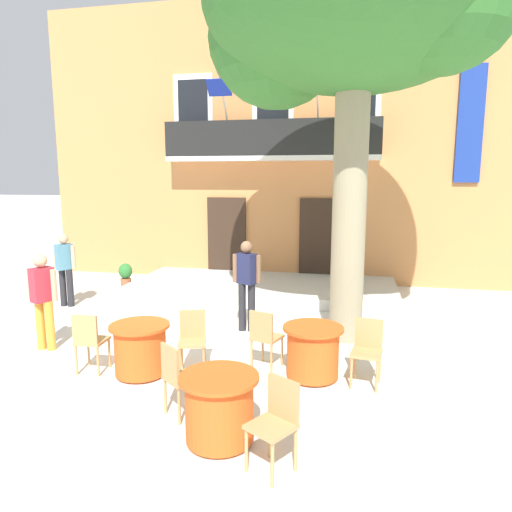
% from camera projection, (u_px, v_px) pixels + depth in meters
% --- Properties ---
extents(ground_plane, '(120.00, 120.00, 0.00)m').
position_uv_depth(ground_plane, '(179.00, 338.00, 8.32)').
color(ground_plane, silver).
extents(building_facade, '(13.00, 5.09, 7.50)m').
position_uv_depth(building_facade, '(284.00, 148.00, 14.26)').
color(building_facade, '#CC844C').
rests_on(building_facade, ground).
extents(entrance_step_platform, '(6.53, 2.79, 0.25)m').
position_uv_depth(entrance_step_platform, '(263.00, 287.00, 11.61)').
color(entrance_step_platform, silver).
rests_on(entrance_step_platform, ground).
extents(plane_tree, '(5.12, 4.49, 7.19)m').
position_uv_depth(plane_tree, '(351.00, 7.00, 7.42)').
color(plane_tree, gray).
rests_on(plane_tree, ground).
extents(cafe_table_near_tree, '(0.86, 0.86, 0.76)m').
position_uv_depth(cafe_table_near_tree, '(219.00, 408.00, 4.99)').
color(cafe_table_near_tree, '#EA561E').
rests_on(cafe_table_near_tree, ground).
extents(cafe_chair_near_tree_0, '(0.55, 0.55, 0.91)m').
position_uv_depth(cafe_chair_near_tree_0, '(276.00, 418.00, 4.51)').
color(cafe_chair_near_tree_0, tan).
rests_on(cafe_chair_near_tree_0, ground).
extents(cafe_chair_near_tree_1, '(0.56, 0.56, 0.91)m').
position_uv_depth(cafe_chair_near_tree_1, '(178.00, 375.00, 5.50)').
color(cafe_chair_near_tree_1, tan).
rests_on(cafe_chair_near_tree_1, ground).
extents(cafe_table_middle, '(0.86, 0.86, 0.76)m').
position_uv_depth(cafe_table_middle, '(140.00, 349.00, 6.71)').
color(cafe_table_middle, '#EA561E').
rests_on(cafe_table_middle, ground).
extents(cafe_chair_middle_0, '(0.49, 0.49, 0.91)m').
position_uv_depth(cafe_chair_middle_0, '(192.00, 337.00, 6.81)').
color(cafe_chair_middle_0, tan).
rests_on(cafe_chair_middle_0, ground).
extents(cafe_chair_middle_1, '(0.42, 0.42, 0.91)m').
position_uv_depth(cafe_chair_middle_1, '(89.00, 339.00, 6.73)').
color(cafe_chair_middle_1, tan).
rests_on(cafe_chair_middle_1, ground).
extents(cafe_table_front, '(0.86, 0.86, 0.76)m').
position_uv_depth(cafe_table_front, '(313.00, 351.00, 6.60)').
color(cafe_table_front, '#EA561E').
rests_on(cafe_table_front, ground).
extents(cafe_chair_front_0, '(0.46, 0.46, 0.91)m').
position_uv_depth(cafe_chair_front_0, '(367.00, 347.00, 6.39)').
color(cafe_chair_front_0, tan).
rests_on(cafe_chair_front_0, ground).
extents(cafe_chair_front_1, '(0.51, 0.51, 0.91)m').
position_uv_depth(cafe_chair_front_1, '(264.00, 335.00, 6.89)').
color(cafe_chair_front_1, tan).
rests_on(cafe_chair_front_1, ground).
extents(ground_planter_left, '(0.35, 0.35, 0.64)m').
position_uv_depth(ground_planter_left, '(126.00, 274.00, 12.09)').
color(ground_planter_left, '#995638').
rests_on(ground_planter_left, ground).
extents(pedestrian_near_entrance, '(0.53, 0.35, 1.70)m').
position_uv_depth(pedestrian_near_entrance, '(247.00, 281.00, 8.55)').
color(pedestrian_near_entrance, '#232328').
rests_on(pedestrian_near_entrance, ground).
extents(pedestrian_mid_plaza, '(0.53, 0.40, 1.62)m').
position_uv_depth(pedestrian_mid_plaza, '(43.00, 296.00, 7.61)').
color(pedestrian_mid_plaza, gold).
rests_on(pedestrian_mid_plaza, ground).
extents(pedestrian_by_tree, '(0.53, 0.40, 1.63)m').
position_uv_depth(pedestrian_by_tree, '(65.00, 266.00, 10.23)').
color(pedestrian_by_tree, '#232328').
rests_on(pedestrian_by_tree, ground).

